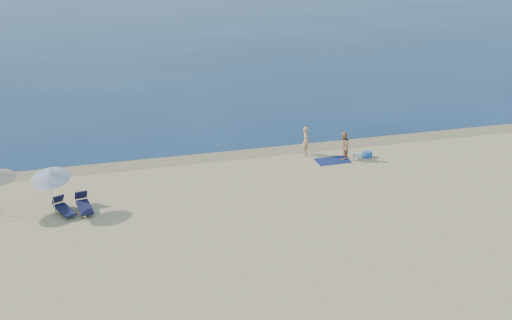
{
  "coord_description": "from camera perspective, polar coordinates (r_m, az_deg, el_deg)",
  "views": [
    {
      "loc": [
        -8.21,
        -13.41,
        13.7
      ],
      "look_at": [
        -0.45,
        16.0,
        1.0
      ],
      "focal_mm": 45.0,
      "sensor_mm": 36.0,
      "label": 1
    }
  ],
  "objects": [
    {
      "name": "wet_sand_strip",
      "position": [
        36.49,
        -0.68,
        0.61
      ],
      "size": [
        240.0,
        1.6,
        0.0
      ],
      "primitive_type": "cube",
      "color": "#847254",
      "rests_on": "ground"
    },
    {
      "name": "person_left",
      "position": [
        36.1,
        4.47,
        1.71
      ],
      "size": [
        0.54,
        0.69,
        1.67
      ],
      "primitive_type": "imported",
      "rotation": [
        0.0,
        0.0,
        1.31
      ],
      "color": "tan",
      "rests_on": "ground"
    },
    {
      "name": "person_right",
      "position": [
        35.68,
        7.78,
        1.24
      ],
      "size": [
        0.95,
        0.98,
        1.59
      ],
      "primitive_type": "imported",
      "rotation": [
        0.0,
        0.0,
        -2.23
      ],
      "color": "tan",
      "rests_on": "ground"
    },
    {
      "name": "beach_towel",
      "position": [
        35.69,
        6.84,
        -0.05
      ],
      "size": [
        1.89,
        1.08,
        0.03
      ],
      "primitive_type": "cube",
      "rotation": [
        0.0,
        0.0,
        0.02
      ],
      "color": "#0F194E",
      "rests_on": "ground"
    },
    {
      "name": "white_bag",
      "position": [
        36.14,
        8.96,
        0.35
      ],
      "size": [
        0.44,
        0.42,
        0.3
      ],
      "primitive_type": "cube",
      "rotation": [
        0.0,
        0.0,
        0.41
      ],
      "color": "silver",
      "rests_on": "ground"
    },
    {
      "name": "blue_cooler",
      "position": [
        36.4,
        9.85,
        0.48
      ],
      "size": [
        0.54,
        0.45,
        0.33
      ],
      "primitive_type": "cube",
      "rotation": [
        0.0,
        0.0,
        0.31
      ],
      "color": "#2053B0",
      "rests_on": "ground"
    },
    {
      "name": "umbrella_near",
      "position": [
        30.32,
        -17.8,
        -1.3
      ],
      "size": [
        2.12,
        2.14,
        2.32
      ],
      "rotation": [
        0.0,
        0.0,
        -0.24
      ],
      "color": "silver",
      "rests_on": "ground"
    },
    {
      "name": "lounger_left",
      "position": [
        30.95,
        -16.72,
        -4.11
      ],
      "size": [
        1.16,
        1.72,
        0.72
      ],
      "rotation": [
        0.0,
        0.0,
        0.42
      ],
      "color": "#141739",
      "rests_on": "ground"
    },
    {
      "name": "lounger_right",
      "position": [
        30.95,
        -15.05,
        -3.88
      ],
      "size": [
        0.85,
        1.81,
        0.77
      ],
      "rotation": [
        0.0,
        0.0,
        0.16
      ],
      "color": "#141639",
      "rests_on": "ground"
    }
  ]
}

